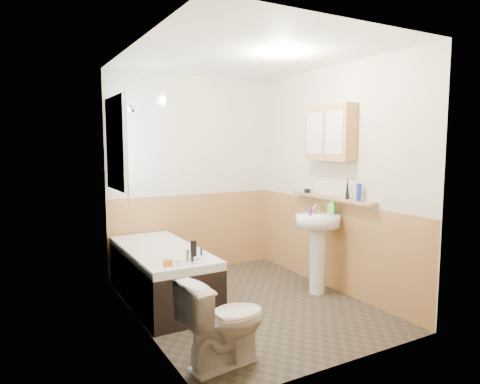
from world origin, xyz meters
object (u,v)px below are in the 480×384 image
pine_shelf (331,198)px  medicine_cabinet (330,133)px  sink (318,237)px  bathtub (162,273)px  toilet (224,322)px

pine_shelf → medicine_cabinet: medicine_cabinet is taller
sink → medicine_cabinet: 1.15m
sink → pine_shelf: pine_shelf is taller
bathtub → sink: sink is taller
pine_shelf → medicine_cabinet: (-0.03, 0.01, 0.72)m
toilet → medicine_cabinet: size_ratio=1.00×
pine_shelf → sink: bearing=-170.9°
sink → medicine_cabinet: bearing=4.3°
bathtub → pine_shelf: size_ratio=1.29×
medicine_cabinet → bathtub: bearing=161.4°
toilet → sink: size_ratio=0.67×
sink → toilet: bearing=-160.9°
toilet → pine_shelf: 2.14m
toilet → medicine_cabinet: bearing=-69.2°
bathtub → medicine_cabinet: 2.36m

